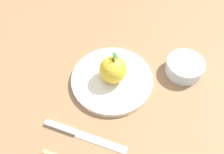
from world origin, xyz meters
TOP-DOWN VIEW (x-y plane):
  - ground_plane at (0.00, 0.00)m, footprint 2.40×2.40m
  - dinner_plate at (0.03, 0.02)m, footprint 0.23×0.23m
  - apple at (0.04, 0.02)m, footprint 0.07×0.07m
  - side_bowl at (0.17, -0.13)m, footprint 0.11×0.11m
  - knife at (-0.14, 0.02)m, footprint 0.06×0.21m

SIDE VIEW (x-z plane):
  - ground_plane at x=0.00m, z-range 0.00..0.00m
  - knife at x=-0.14m, z-range 0.00..0.01m
  - dinner_plate at x=0.03m, z-range 0.00..0.02m
  - side_bowl at x=0.17m, z-range 0.00..0.04m
  - apple at x=0.04m, z-range 0.01..0.10m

